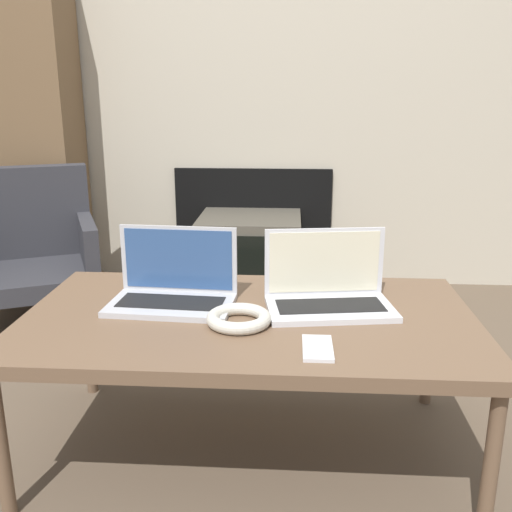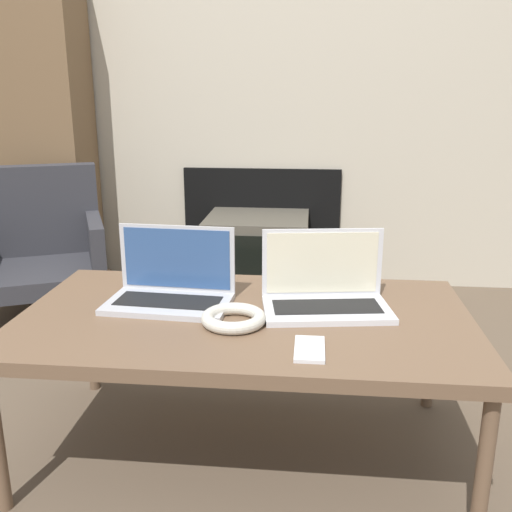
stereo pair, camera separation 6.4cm
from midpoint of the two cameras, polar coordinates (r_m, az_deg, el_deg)
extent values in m
cube|color=#B7AD99|center=(3.04, 1.02, 21.70)|extent=(7.00, 0.06, 2.60)
cube|color=black|center=(3.07, -0.88, 3.00)|extent=(0.83, 0.03, 0.62)
cube|color=brown|center=(1.56, -1.89, -6.45)|extent=(1.22, 0.69, 0.04)
cylinder|color=brown|center=(1.56, -25.31, -16.81)|extent=(0.04, 0.04, 0.39)
cylinder|color=brown|center=(1.45, 21.24, -18.94)|extent=(0.04, 0.04, 0.39)
cylinder|color=brown|center=(2.04, -17.26, -8.01)|extent=(0.04, 0.04, 0.39)
cylinder|color=brown|center=(1.96, 16.08, -8.94)|extent=(0.04, 0.04, 0.39)
cube|color=#B2B2B7|center=(1.62, -9.61, -4.85)|extent=(0.35, 0.22, 0.02)
cube|color=black|center=(1.61, -9.62, -4.55)|extent=(0.30, 0.13, 0.00)
cube|color=#B2B2B7|center=(1.67, -8.83, -0.29)|extent=(0.34, 0.03, 0.20)
cube|color=#2D4C7F|center=(1.67, -8.86, -0.34)|extent=(0.31, 0.02, 0.18)
cube|color=silver|center=(1.58, 6.26, -5.25)|extent=(0.37, 0.25, 0.02)
cube|color=black|center=(1.57, 6.27, -4.95)|extent=(0.30, 0.15, 0.00)
cube|color=silver|center=(1.63, 5.74, -0.56)|extent=(0.34, 0.06, 0.20)
cube|color=beige|center=(1.63, 5.74, -0.61)|extent=(0.31, 0.05, 0.18)
torus|color=beige|center=(1.48, -2.97, -6.26)|extent=(0.17, 0.17, 0.03)
cube|color=silver|center=(1.35, 4.82, -9.18)|extent=(0.07, 0.13, 0.01)
cube|color=#4C473D|center=(2.87, -1.24, -0.04)|extent=(0.50, 0.44, 0.41)
cube|color=black|center=(2.65, -1.65, -1.38)|extent=(0.41, 0.01, 0.32)
cube|color=#2D2D33|center=(2.71, -22.45, -1.95)|extent=(0.75, 0.73, 0.08)
cube|color=#2D2D33|center=(2.86, -22.87, 4.08)|extent=(0.58, 0.33, 0.42)
cube|color=#2D2D33|center=(2.67, -17.14, 1.45)|extent=(0.25, 0.47, 0.20)
cylinder|color=#4C3828|center=(2.47, -19.19, -6.56)|extent=(0.04, 0.04, 0.18)
cylinder|color=#4C3828|center=(3.04, -24.56, -2.87)|extent=(0.04, 0.04, 0.18)
cylinder|color=#4C3828|center=(2.85, -15.87, -3.24)|extent=(0.04, 0.04, 0.18)
camera|label=1|loc=(0.03, -91.01, -0.29)|focal=40.00mm
camera|label=2|loc=(0.03, 88.99, 0.29)|focal=40.00mm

